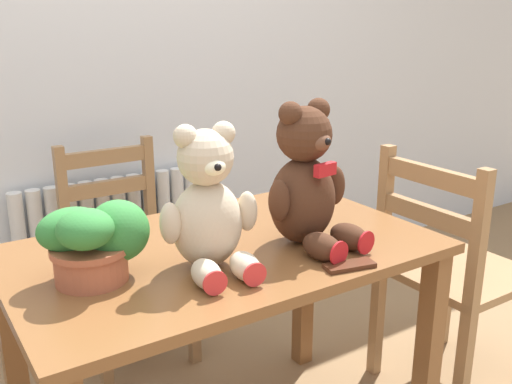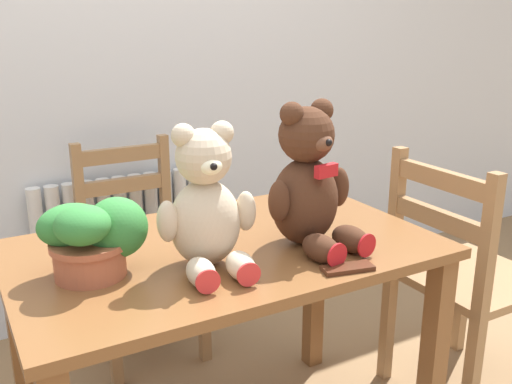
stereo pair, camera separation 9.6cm
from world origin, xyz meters
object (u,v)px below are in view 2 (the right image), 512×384
Objects in this scene: chocolate_bar at (348,268)px; teddy_bear_right at (309,185)px; wooden_chair_behind at (137,249)px; teddy_bear_left at (206,207)px; potted_plant at (94,236)px; wooden_chair_side at (463,278)px.

teddy_bear_right is at bearing 86.41° from chocolate_bar.
wooden_chair_behind is 6.54× the size of chocolate_bar.
teddy_bear_left is 0.31m from teddy_bear_right.
teddy_bear_right reaches higher than potted_plant.
wooden_chair_side reaches higher than chocolate_bar.
wooden_chair_behind is at bearing 66.64° from potted_plant.
wooden_chair_side is (0.89, -0.89, 0.03)m from wooden_chair_behind.
wooden_chair_behind is 3.34× the size of potted_plant.
chocolate_bar is at bearing 100.85° from wooden_chair_behind.
potted_plant is at bearing -11.09° from teddy_bear_left.
chocolate_bar is (0.56, -0.28, -0.10)m from potted_plant.
teddy_bear_right reaches higher than wooden_chair_side.
wooden_chair_side is 6.88× the size of chocolate_bar.
wooden_chair_side is 1.06m from teddy_bear_left.
chocolate_bar is at bearing 78.40° from teddy_bear_right.
wooden_chair_side is at bearing -173.35° from teddy_bear_left.
chocolate_bar is (0.29, -0.20, -0.15)m from teddy_bear_left.
teddy_bear_right is 3.05× the size of chocolate_bar.
teddy_bear_right is at bearing -8.57° from potted_plant.
teddy_bear_left is at bearing -17.87° from potted_plant.
wooden_chair_behind is 0.96m from potted_plant.
teddy_bear_left reaches higher than potted_plant.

